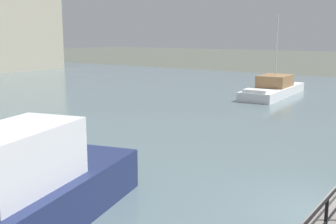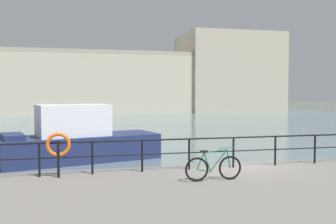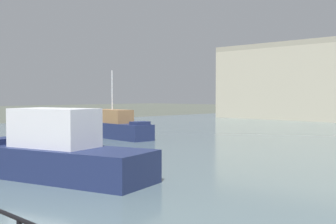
# 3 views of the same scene
# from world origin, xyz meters

# --- Properties ---
(ground_plane) EXTENTS (240.00, 240.00, 0.00)m
(ground_plane) POSITION_xyz_m (0.00, 0.00, 0.00)
(ground_plane) COLOR #4C5147
(moored_green_narrowboat) EXTENTS (9.59, 3.17, 6.58)m
(moored_green_narrowboat) POSITION_xyz_m (21.30, 10.24, 0.62)
(moored_green_narrowboat) COLOR white
(moored_green_narrowboat) RESTS_ON water_basin
(moored_white_yacht) EXTENTS (7.99, 4.52, 2.79)m
(moored_white_yacht) POSITION_xyz_m (-5.59, 6.05, 1.03)
(moored_white_yacht) COLOR navy
(moored_white_yacht) RESTS_ON water_basin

